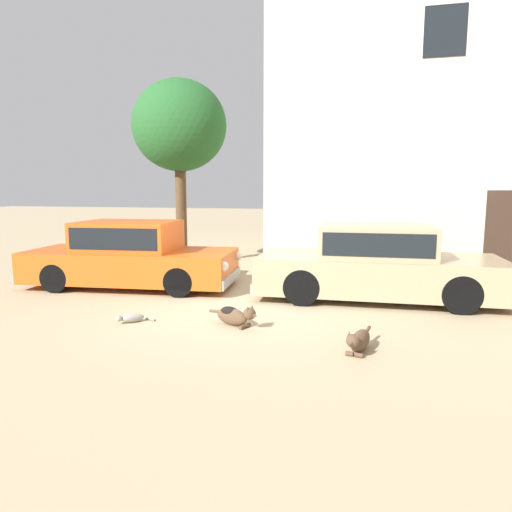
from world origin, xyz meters
TOP-DOWN VIEW (x-y plane):
  - ground_plane at (0.00, 0.00)m, footprint 80.00×80.00m
  - parked_sedan_nearest at (-2.86, 1.03)m, footprint 4.70×2.12m
  - parked_sedan_second at (2.36, 1.09)m, footprint 4.75×1.90m
  - stray_dog_spotted at (0.15, -1.26)m, footprint 0.93×0.51m
  - stray_dog_tan at (2.08, -2.00)m, footprint 0.36×0.96m
  - stray_cat at (-1.51, -1.48)m, footprint 0.55×0.43m
  - acacia_tree_left at (-2.87, 3.96)m, footprint 2.57×2.32m

SIDE VIEW (x-z plane):
  - ground_plane at x=0.00m, z-range 0.00..0.00m
  - stray_cat at x=-1.51m, z-range 0.00..0.15m
  - stray_dog_tan at x=2.08m, z-range -0.03..0.33m
  - stray_dog_spotted at x=0.15m, z-range -0.02..0.36m
  - parked_sedan_nearest at x=-2.86m, z-range -0.01..1.43m
  - parked_sedan_second at x=2.36m, z-range -0.01..1.43m
  - acacia_tree_left at x=-2.87m, z-range 1.26..6.30m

